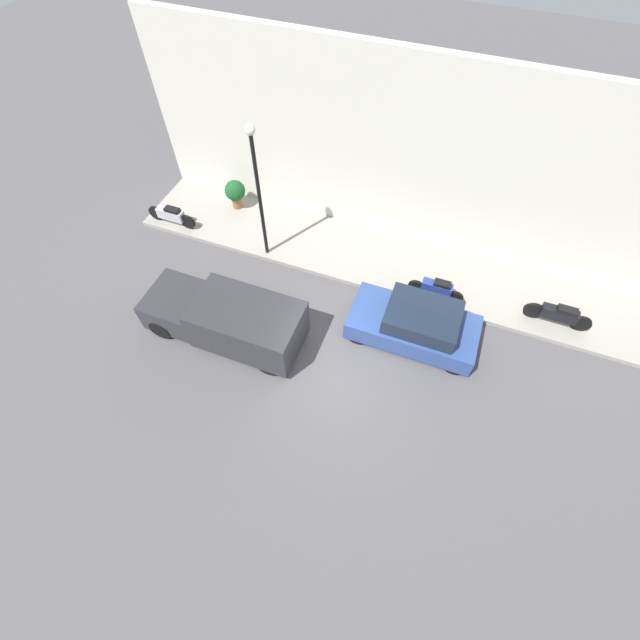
{
  "coord_description": "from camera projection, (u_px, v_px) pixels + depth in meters",
  "views": [
    {
      "loc": [
        -5.88,
        -1.76,
        11.3
      ],
      "look_at": [
        1.15,
        0.91,
        0.6
      ],
      "focal_mm": 24.0,
      "sensor_mm": 36.0,
      "label": 1
    }
  ],
  "objects": [
    {
      "name": "ground_plane",
      "position": [
        335.0,
        370.0,
        12.76
      ],
      "size": [
        60.0,
        60.0,
        0.0
      ],
      "primitive_type": "plane",
      "color": "#514F51"
    },
    {
      "name": "sidewalk",
      "position": [
        379.0,
        259.0,
        15.23
      ],
      "size": [
        2.86,
        17.88,
        0.16
      ],
      "color": "gray",
      "rests_on": "ground_plane"
    },
    {
      "name": "building_facade",
      "position": [
        404.0,
        157.0,
        13.54
      ],
      "size": [
        0.3,
        17.88,
        6.37
      ],
      "color": "silver",
      "rests_on": "ground_plane"
    },
    {
      "name": "parked_car",
      "position": [
        415.0,
        324.0,
        12.91
      ],
      "size": [
        1.81,
        3.86,
        1.4
      ],
      "color": "#2D4784",
      "rests_on": "ground_plane"
    },
    {
      "name": "delivery_van",
      "position": [
        226.0,
        318.0,
        12.82
      ],
      "size": [
        1.85,
        4.87,
        1.61
      ],
      "color": "#2D2D33",
      "rests_on": "ground_plane"
    },
    {
      "name": "motorcycle_black",
      "position": [
        559.0,
        315.0,
        13.2
      ],
      "size": [
        0.3,
        2.01,
        0.78
      ],
      "color": "black",
      "rests_on": "sidewalk"
    },
    {
      "name": "scooter_silver",
      "position": [
        171.0,
        215.0,
        15.85
      ],
      "size": [
        0.3,
        1.95,
        0.76
      ],
      "color": "#B7B7BF",
      "rests_on": "sidewalk"
    },
    {
      "name": "motorcycle_blue",
      "position": [
        437.0,
        289.0,
        13.8
      ],
      "size": [
        0.3,
        1.82,
        0.8
      ],
      "color": "navy",
      "rests_on": "sidewalk"
    },
    {
      "name": "streetlamp",
      "position": [
        257.0,
        181.0,
        12.87
      ],
      "size": [
        0.31,
        0.31,
        4.82
      ],
      "color": "black",
      "rests_on": "sidewalk"
    },
    {
      "name": "potted_plant",
      "position": [
        235.0,
        192.0,
        16.19
      ],
      "size": [
        0.77,
        0.77,
        1.14
      ],
      "color": "brown",
      "rests_on": "sidewalk"
    }
  ]
}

